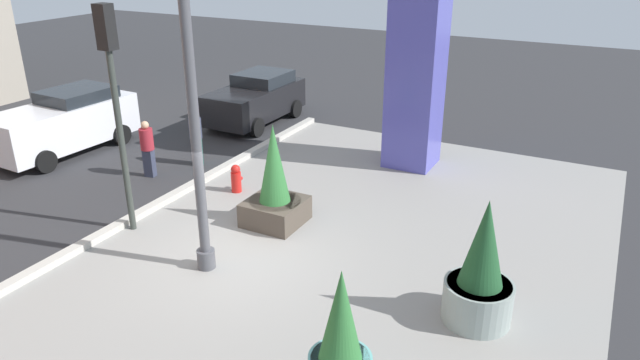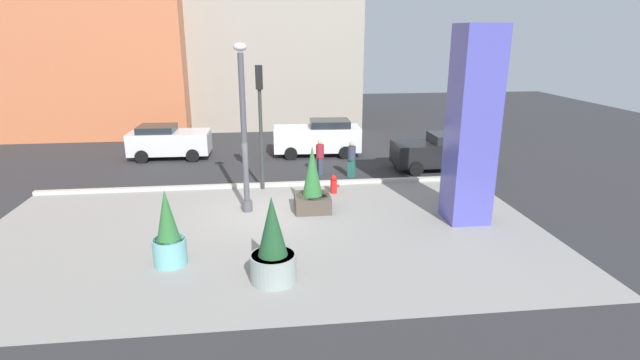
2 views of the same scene
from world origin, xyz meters
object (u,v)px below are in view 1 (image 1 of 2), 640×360
art_pillar_blue (418,53)px  car_curb_east (64,122)px  potted_plant_by_pillar (275,188)px  fire_hydrant (236,179)px  pedestrian_by_curb (196,135)px  pedestrian_on_sidewalk (147,146)px  potted_plant_near_left (480,276)px  traffic_light_far_side (113,86)px  lamp_post (195,134)px  car_passing_lane (256,99)px  potted_plant_curbside (340,350)px

art_pillar_blue → car_curb_east: (-3.89, 9.67, -2.26)m
car_curb_east → potted_plant_by_pillar: bearing=-98.1°
fire_hydrant → car_curb_east: 6.38m
fire_hydrant → pedestrian_by_curb: pedestrian_by_curb is taller
pedestrian_on_sidewalk → potted_plant_near_left: bearing=-103.8°
traffic_light_far_side → pedestrian_by_curb: bearing=17.7°
potted_plant_by_pillar → car_curb_east: 8.26m
lamp_post → pedestrian_by_curb: 6.15m
fire_hydrant → potted_plant_by_pillar: bearing=-119.7°
fire_hydrant → pedestrian_on_sidewalk: 2.78m
art_pillar_blue → car_passing_lane: size_ratio=1.58×
traffic_light_far_side → pedestrian_by_curb: 4.74m
potted_plant_curbside → car_passing_lane: (10.70, 8.48, -0.02)m
car_passing_lane → pedestrian_on_sidewalk: (-5.57, -0.18, 0.02)m
lamp_post → potted_plant_by_pillar: size_ratio=2.44×
car_passing_lane → potted_plant_by_pillar: bearing=-143.5°
art_pillar_blue → car_passing_lane: bearing=77.9°
car_curb_east → potted_plant_curbside: bearing=-114.7°
lamp_post → pedestrian_on_sidewalk: lamp_post is taller
fire_hydrant → pedestrian_by_curb: 2.45m
car_curb_east → car_passing_lane: 6.26m
potted_plant_by_pillar → lamp_post: bearing=175.3°
lamp_post → fire_hydrant: size_ratio=7.76×
traffic_light_far_side → car_passing_lane: traffic_light_far_side is taller
art_pillar_blue → potted_plant_by_pillar: 5.76m
art_pillar_blue → pedestrian_by_curb: (-2.92, 5.46, -2.31)m
fire_hydrant → traffic_light_far_side: traffic_light_far_side is taller
potted_plant_by_pillar → pedestrian_on_sidewalk: bearing=79.8°
traffic_light_far_side → potted_plant_curbside: bearing=-111.7°
car_curb_east → art_pillar_blue: bearing=-68.1°
lamp_post → pedestrian_by_curb: (4.45, 3.77, -1.94)m
lamp_post → art_pillar_blue: 7.57m
lamp_post → art_pillar_blue: bearing=-12.9°
pedestrian_by_curb → fire_hydrant: bearing=-117.1°
car_curb_east → lamp_post: bearing=-113.5°
lamp_post → pedestrian_on_sidewalk: size_ratio=3.68×
traffic_light_far_side → car_passing_lane: size_ratio=1.22×
art_pillar_blue → potted_plant_curbside: (-9.37, -2.24, -2.33)m
car_curb_east → pedestrian_on_sidewalk: bearing=-95.4°
potted_plant_curbside → pedestrian_by_curb: potted_plant_curbside is taller
fire_hydrant → car_curb_east: car_curb_east is taller
potted_plant_curbside → pedestrian_by_curb: size_ratio=1.34×
art_pillar_blue → potted_plant_by_pillar: (-5.05, 1.50, -2.32)m
pedestrian_on_sidewalk → pedestrian_by_curb: bearing=-24.4°
potted_plant_curbside → potted_plant_near_left: 3.06m
traffic_light_far_side → car_passing_lane: (8.14, 2.01, -2.45)m
potted_plant_curbside → traffic_light_far_side: (2.57, 6.46, 2.43)m
potted_plant_by_pillar → potted_plant_curbside: 5.72m
potted_plant_by_pillar → pedestrian_on_sidewalk: potted_plant_by_pillar is taller
art_pillar_blue → pedestrian_by_curb: 6.61m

